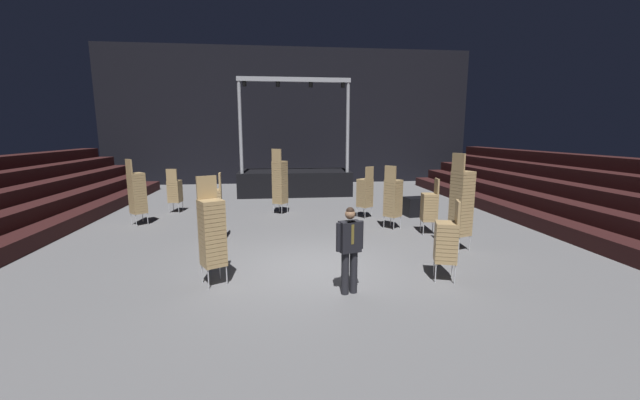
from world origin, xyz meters
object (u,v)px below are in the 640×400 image
(chair_stack_rear_right, at_px, (461,202))
(chair_stack_mid_centre, at_px, (280,182))
(stage_riser, at_px, (294,180))
(chair_stack_aisle_left, at_px, (365,192))
(chair_stack_rear_centre, at_px, (212,232))
(equipment_road_case, at_px, (417,207))
(chair_stack_mid_left, at_px, (214,208))
(chair_stack_rear_left, at_px, (430,206))
(chair_stack_aisle_right, at_px, (137,192))
(chair_stack_front_right, at_px, (175,190))
(man_with_tie, at_px, (350,245))
(chair_stack_front_left, at_px, (393,197))
(chair_stack_mid_right, at_px, (446,241))

(chair_stack_rear_right, bearing_deg, chair_stack_mid_centre, -156.65)
(stage_riser, distance_m, chair_stack_aisle_left, 6.23)
(chair_stack_rear_centre, bearing_deg, equipment_road_case, -167.22)
(stage_riser, relative_size, equipment_road_case, 6.16)
(stage_riser, bearing_deg, chair_stack_rear_right, -68.44)
(chair_stack_mid_left, bearing_deg, chair_stack_rear_left, -93.73)
(chair_stack_rear_left, xyz_separation_m, chair_stack_aisle_right, (-9.26, 2.18, 0.25))
(chair_stack_mid_left, relative_size, equipment_road_case, 2.18)
(chair_stack_mid_centre, xyz_separation_m, equipment_road_case, (5.07, -1.00, -0.89))
(stage_riser, height_order, chair_stack_rear_centre, stage_riser)
(chair_stack_mid_centre, relative_size, chair_stack_rear_centre, 1.11)
(chair_stack_front_right, height_order, chair_stack_mid_left, chair_stack_mid_left)
(chair_stack_rear_right, bearing_deg, chair_stack_rear_left, 166.35)
(man_with_tie, distance_m, chair_stack_rear_centre, 2.79)
(stage_riser, distance_m, chair_stack_mid_centre, 4.84)
(stage_riser, relative_size, chair_stack_rear_right, 2.17)
(equipment_road_case, bearing_deg, chair_stack_mid_left, -159.40)
(chair_stack_aisle_left, xyz_separation_m, equipment_road_case, (2.01, 0.05, -0.59))
(chair_stack_mid_left, xyz_separation_m, chair_stack_rear_right, (6.54, -1.50, 0.29))
(chair_stack_front_right, relative_size, chair_stack_aisle_right, 0.77)
(chair_stack_mid_centre, bearing_deg, chair_stack_front_left, -2.01)
(equipment_road_case, bearing_deg, chair_stack_rear_centre, -138.56)
(chair_stack_front_left, bearing_deg, chair_stack_rear_left, 13.14)
(chair_stack_mid_left, bearing_deg, chair_stack_aisle_left, -67.69)
(chair_stack_aisle_right, bearing_deg, chair_stack_mid_right, 12.54)
(chair_stack_mid_left, xyz_separation_m, chair_stack_aisle_right, (-2.87, 2.33, 0.13))
(chair_stack_aisle_left, bearing_deg, chair_stack_rear_left, -95.56)
(chair_stack_front_right, distance_m, chair_stack_mid_right, 10.76)
(man_with_tie, relative_size, chair_stack_aisle_left, 0.91)
(chair_stack_front_left, xyz_separation_m, chair_stack_aisle_left, (-0.52, 1.66, -0.08))
(chair_stack_front_right, xyz_separation_m, chair_stack_mid_centre, (4.06, -0.71, 0.38))
(man_with_tie, xyz_separation_m, chair_stack_aisle_left, (1.82, 6.47, -0.02))
(chair_stack_mid_left, relative_size, chair_stack_aisle_left, 1.05)
(chair_stack_front_left, xyz_separation_m, chair_stack_mid_left, (-5.46, -0.89, -0.04))
(chair_stack_mid_centre, xyz_separation_m, chair_stack_rear_right, (4.66, -5.11, 0.04))
(chair_stack_rear_centre, bearing_deg, chair_stack_front_right, -99.25)
(chair_stack_front_left, bearing_deg, chair_stack_front_right, -152.38)
(chair_stack_front_right, distance_m, chair_stack_rear_left, 9.52)
(chair_stack_rear_centre, bearing_deg, chair_stack_rear_right, 166.27)
(chair_stack_mid_right, bearing_deg, chair_stack_rear_centre, 103.88)
(man_with_tie, relative_size, chair_stack_rear_centre, 0.77)
(chair_stack_front_right, bearing_deg, man_with_tie, -47.33)
(chair_stack_rear_centre, height_order, chair_stack_aisle_right, same)
(man_with_tie, distance_m, chair_stack_rear_right, 4.19)
(chair_stack_front_left, relative_size, chair_stack_aisle_left, 1.09)
(chair_stack_rear_left, bearing_deg, stage_riser, 32.86)
(chair_stack_rear_right, bearing_deg, stage_riser, -177.47)
(man_with_tie, relative_size, chair_stack_rear_left, 1.00)
(chair_stack_front_left, height_order, chair_stack_front_right, chair_stack_front_left)
(chair_stack_mid_right, xyz_separation_m, chair_stack_rear_left, (1.13, 3.62, 0.00))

